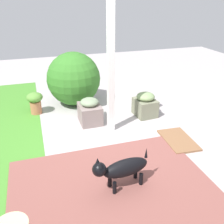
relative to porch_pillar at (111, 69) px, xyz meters
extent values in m
plane|color=#B0A7A8|center=(-0.24, 0.13, -1.05)|extent=(12.00, 12.00, 0.00)
cube|color=brown|center=(-1.39, 0.41, -1.05)|extent=(1.80, 2.40, 0.02)
cube|color=white|center=(0.00, 0.00, 0.00)|extent=(0.10, 0.10, 2.11)
cube|color=gray|center=(0.34, -0.78, -0.89)|extent=(0.44, 0.39, 0.32)
ellipsoid|color=#7D9762|center=(0.34, -0.78, -0.67)|extent=(0.34, 0.34, 0.15)
cube|color=gray|center=(0.37, 0.27, -0.89)|extent=(0.46, 0.37, 0.33)
ellipsoid|color=gray|center=(0.37, 0.27, -0.66)|extent=(0.32, 0.32, 0.14)
sphere|color=#347226|center=(1.30, 0.38, -0.52)|extent=(1.07, 1.07, 1.07)
cylinder|color=#BB6E4D|center=(1.05, 1.18, -0.93)|extent=(0.21, 0.21, 0.25)
ellipsoid|color=#5B8F3A|center=(1.05, 1.18, -0.72)|extent=(0.30, 0.30, 0.18)
ellipsoid|color=black|center=(-1.39, 0.25, -0.78)|extent=(0.26, 0.59, 0.21)
sphere|color=black|center=(-1.43, 0.58, -0.70)|extent=(0.16, 0.16, 0.16)
cone|color=black|center=(-1.48, 0.57, -0.61)|extent=(0.05, 0.05, 0.07)
cone|color=black|center=(-1.39, 0.59, -0.61)|extent=(0.05, 0.05, 0.07)
cylinder|color=black|center=(-1.48, 0.42, -0.97)|extent=(0.05, 0.05, 0.17)
cylinder|color=black|center=(-1.35, 0.43, -0.97)|extent=(0.05, 0.05, 0.17)
cylinder|color=black|center=(-1.43, 0.07, -0.97)|extent=(0.05, 0.05, 0.17)
cylinder|color=black|center=(-1.30, 0.08, -0.97)|extent=(0.05, 0.05, 0.17)
cone|color=black|center=(-1.35, -0.02, -0.65)|extent=(0.04, 0.04, 0.13)
cube|color=brown|center=(-0.67, -0.90, -1.04)|extent=(0.73, 0.47, 0.03)
camera|label=1|loc=(-3.62, 1.13, 1.07)|focal=40.76mm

